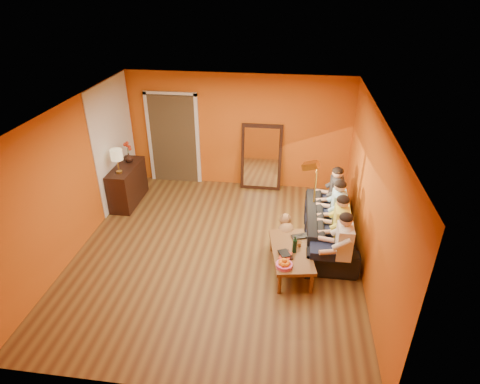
# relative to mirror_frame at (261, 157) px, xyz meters

# --- Properties ---
(room_shell) EXTENTS (5.00, 5.50, 2.60)m
(room_shell) POSITION_rel_mirror_frame_xyz_m (-0.55, -2.26, 0.54)
(room_shell) COLOR brown
(room_shell) RESTS_ON ground
(white_accent) EXTENTS (0.02, 1.90, 2.58)m
(white_accent) POSITION_rel_mirror_frame_xyz_m (-3.04, -0.88, 0.54)
(white_accent) COLOR white
(white_accent) RESTS_ON wall_left
(doorway_recess) EXTENTS (1.06, 0.30, 2.10)m
(doorway_recess) POSITION_rel_mirror_frame_xyz_m (-2.05, 0.20, 0.29)
(doorway_recess) COLOR #3F2D19
(doorway_recess) RESTS_ON floor
(door_jamb_left) EXTENTS (0.08, 0.06, 2.20)m
(door_jamb_left) POSITION_rel_mirror_frame_xyz_m (-2.62, 0.08, 0.29)
(door_jamb_left) COLOR white
(door_jamb_left) RESTS_ON wall_back
(door_jamb_right) EXTENTS (0.08, 0.06, 2.20)m
(door_jamb_right) POSITION_rel_mirror_frame_xyz_m (-1.48, 0.08, 0.29)
(door_jamb_right) COLOR white
(door_jamb_right) RESTS_ON wall_back
(door_header) EXTENTS (1.22, 0.06, 0.08)m
(door_header) POSITION_rel_mirror_frame_xyz_m (-2.05, 0.08, 1.36)
(door_header) COLOR white
(door_header) RESTS_ON wall_back
(mirror_frame) EXTENTS (0.92, 0.27, 1.51)m
(mirror_frame) POSITION_rel_mirror_frame_xyz_m (0.00, 0.00, 0.00)
(mirror_frame) COLOR black
(mirror_frame) RESTS_ON floor
(mirror_glass) EXTENTS (0.78, 0.21, 1.35)m
(mirror_glass) POSITION_rel_mirror_frame_xyz_m (0.00, -0.04, 0.00)
(mirror_glass) COLOR white
(mirror_glass) RESTS_ON mirror_frame
(sideboard) EXTENTS (0.44, 1.18, 0.85)m
(sideboard) POSITION_rel_mirror_frame_xyz_m (-2.79, -1.08, -0.34)
(sideboard) COLOR black
(sideboard) RESTS_ON floor
(table_lamp) EXTENTS (0.24, 0.24, 0.51)m
(table_lamp) POSITION_rel_mirror_frame_xyz_m (-2.79, -1.38, 0.34)
(table_lamp) COLOR beige
(table_lamp) RESTS_ON sideboard
(sofa) EXTENTS (2.21, 0.86, 0.64)m
(sofa) POSITION_rel_mirror_frame_xyz_m (1.45, -1.99, -0.44)
(sofa) COLOR black
(sofa) RESTS_ON floor
(coffee_table) EXTENTS (0.82, 1.31, 0.42)m
(coffee_table) POSITION_rel_mirror_frame_xyz_m (0.76, -2.94, -0.55)
(coffee_table) COLOR brown
(coffee_table) RESTS_ON floor
(floor_lamp) EXTENTS (0.36, 0.32, 1.44)m
(floor_lamp) POSITION_rel_mirror_frame_xyz_m (1.14, -1.66, -0.04)
(floor_lamp) COLOR gold
(floor_lamp) RESTS_ON floor
(dog) EXTENTS (0.40, 0.58, 0.65)m
(dog) POSITION_rel_mirror_frame_xyz_m (0.66, -2.29, -0.44)
(dog) COLOR #986444
(dog) RESTS_ON floor
(person_far_left) EXTENTS (0.70, 0.44, 1.22)m
(person_far_left) POSITION_rel_mirror_frame_xyz_m (1.58, -2.99, -0.15)
(person_far_left) COLOR beige
(person_far_left) RESTS_ON sofa
(person_mid_left) EXTENTS (0.70, 0.44, 1.22)m
(person_mid_left) POSITION_rel_mirror_frame_xyz_m (1.58, -2.44, -0.15)
(person_mid_left) COLOR #D3D346
(person_mid_left) RESTS_ON sofa
(person_mid_right) EXTENTS (0.70, 0.44, 1.22)m
(person_mid_right) POSITION_rel_mirror_frame_xyz_m (1.58, -1.89, -0.15)
(person_mid_right) COLOR #97CDEA
(person_mid_right) RESTS_ON sofa
(person_far_right) EXTENTS (0.70, 0.44, 1.22)m
(person_far_right) POSITION_rel_mirror_frame_xyz_m (1.58, -1.34, -0.15)
(person_far_right) COLOR #2E2E32
(person_far_right) RESTS_ON sofa
(fruit_bowl) EXTENTS (0.26, 0.26, 0.16)m
(fruit_bowl) POSITION_rel_mirror_frame_xyz_m (0.66, -3.39, -0.26)
(fruit_bowl) COLOR #E9529B
(fruit_bowl) RESTS_ON coffee_table
(wine_bottle) EXTENTS (0.07, 0.07, 0.31)m
(wine_bottle) POSITION_rel_mirror_frame_xyz_m (0.81, -2.99, -0.18)
(wine_bottle) COLOR black
(wine_bottle) RESTS_ON coffee_table
(tumbler) EXTENTS (0.12, 0.12, 0.09)m
(tumbler) POSITION_rel_mirror_frame_xyz_m (0.88, -2.82, -0.30)
(tumbler) COLOR #B27F3F
(tumbler) RESTS_ON coffee_table
(laptop) EXTENTS (0.40, 0.33, 0.03)m
(laptop) POSITION_rel_mirror_frame_xyz_m (0.94, -2.59, -0.33)
(laptop) COLOR black
(laptop) RESTS_ON coffee_table
(book_lower) EXTENTS (0.27, 0.31, 0.02)m
(book_lower) POSITION_rel_mirror_frame_xyz_m (0.58, -3.14, -0.33)
(book_lower) COLOR black
(book_lower) RESTS_ON coffee_table
(book_mid) EXTENTS (0.23, 0.27, 0.02)m
(book_mid) POSITION_rel_mirror_frame_xyz_m (0.59, -3.13, -0.31)
(book_mid) COLOR red
(book_mid) RESTS_ON book_lower
(book_upper) EXTENTS (0.23, 0.26, 0.02)m
(book_upper) POSITION_rel_mirror_frame_xyz_m (0.58, -3.15, -0.29)
(book_upper) COLOR black
(book_upper) RESTS_ON book_mid
(vase) EXTENTS (0.19, 0.19, 0.20)m
(vase) POSITION_rel_mirror_frame_xyz_m (-2.79, -0.83, 0.19)
(vase) COLOR black
(vase) RESTS_ON sideboard
(flowers) EXTENTS (0.17, 0.17, 0.48)m
(flowers) POSITION_rel_mirror_frame_xyz_m (-2.79, -0.83, 0.45)
(flowers) COLOR red
(flowers) RESTS_ON vase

